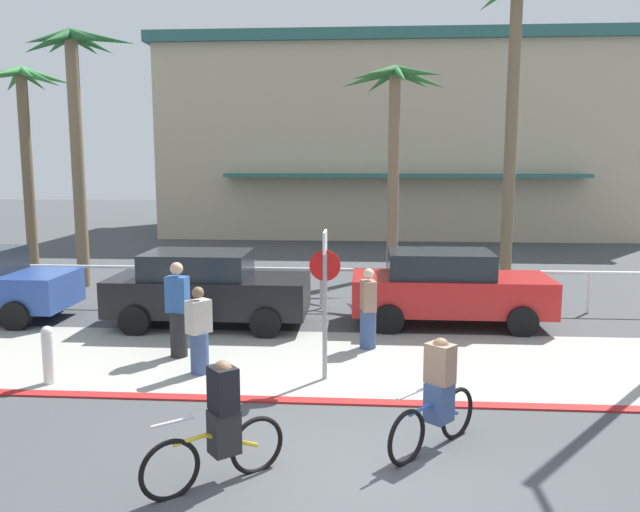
{
  "coord_description": "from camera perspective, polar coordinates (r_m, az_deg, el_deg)",
  "views": [
    {
      "loc": [
        0.02,
        -7.33,
        3.75
      ],
      "look_at": [
        -0.94,
        6.0,
        1.72
      ],
      "focal_mm": 36.18,
      "sensor_mm": 36.0,
      "label": 1
    }
  ],
  "objects": [
    {
      "name": "palm_tree_3",
      "position": [
        20.77,
        6.55,
        12.49
      ],
      "size": [
        3.34,
        3.16,
        6.62
      ],
      "color": "#846B4C",
      "rests_on": "ground"
    },
    {
      "name": "car_red_2",
      "position": [
        14.83,
        11.23,
        -2.72
      ],
      "size": [
        4.4,
        2.02,
        1.69
      ],
      "color": "red",
      "rests_on": "ground"
    },
    {
      "name": "sidewalk_strip",
      "position": [
        12.12,
        3.89,
        -9.35
      ],
      "size": [
        44.0,
        4.0,
        0.02
      ],
      "primitive_type": "cube",
      "color": "#9E9E93",
      "rests_on": "ground"
    },
    {
      "name": "pedestrian_0",
      "position": [
        12.79,
        4.28,
        -4.98
      ],
      "size": [
        0.38,
        0.44,
        1.62
      ],
      "color": "#384C7A",
      "rests_on": "ground"
    },
    {
      "name": "stop_sign_bike_lane",
      "position": [
        10.77,
        0.44,
        -2.44
      ],
      "size": [
        0.52,
        0.56,
        2.56
      ],
      "color": "gray",
      "rests_on": "ground"
    },
    {
      "name": "ground_plane",
      "position": [
        17.73,
        3.98,
        -3.59
      ],
      "size": [
        80.0,
        80.0,
        0.0
      ],
      "primitive_type": "plane",
      "color": "#424447"
    },
    {
      "name": "pedestrian_2",
      "position": [
        12.47,
        -12.45,
        -4.96
      ],
      "size": [
        0.44,
        0.37,
        1.83
      ],
      "color": "#232326",
      "rests_on": "ground"
    },
    {
      "name": "curb_paint",
      "position": [
        10.23,
        3.84,
        -12.77
      ],
      "size": [
        44.0,
        0.24,
        0.03
      ],
      "primitive_type": "cube",
      "color": "maroon",
      "rests_on": "ground"
    },
    {
      "name": "building_backdrop",
      "position": [
        34.3,
        6.98,
        10.18
      ],
      "size": [
        23.39,
        11.26,
        9.39
      ],
      "color": "#BCAD8E",
      "rests_on": "ground"
    },
    {
      "name": "cyclist_blue_0",
      "position": [
        8.66,
        10.32,
        -12.14
      ],
      "size": [
        1.25,
        1.41,
        1.5
      ],
      "color": "black",
      "rests_on": "ground"
    },
    {
      "name": "bollard_3",
      "position": [
        11.76,
        -22.89,
        -8.02
      ],
      "size": [
        0.2,
        0.2,
        1.0
      ],
      "color": "white",
      "rests_on": "ground"
    },
    {
      "name": "palm_tree_1",
      "position": [
        23.88,
        -24.8,
        11.27
      ],
      "size": [
        3.3,
        3.22,
        6.75
      ],
      "color": "brown",
      "rests_on": "ground"
    },
    {
      "name": "pedestrian_1",
      "position": [
        11.47,
        -10.64,
        -6.85
      ],
      "size": [
        0.45,
        0.47,
        1.56
      ],
      "color": "#384C7A",
      "rests_on": "ground"
    },
    {
      "name": "rail_fence",
      "position": [
        16.09,
        4.0,
        -1.82
      ],
      "size": [
        24.11,
        0.08,
        1.04
      ],
      "color": "white",
      "rests_on": "ground"
    },
    {
      "name": "palm_tree_4",
      "position": [
        21.0,
        16.78,
        16.78
      ],
      "size": [
        3.63,
        3.21,
        9.09
      ],
      "color": "#756047",
      "rests_on": "ground"
    },
    {
      "name": "car_black_1",
      "position": [
        14.66,
        -9.99,
        -2.82
      ],
      "size": [
        4.4,
        2.02,
        1.69
      ],
      "color": "black",
      "rests_on": "ground"
    },
    {
      "name": "palm_tree_2",
      "position": [
        20.1,
        -20.84,
        13.4
      ],
      "size": [
        3.32,
        3.43,
        7.35
      ],
      "color": "#756047",
      "rests_on": "ground"
    },
    {
      "name": "cyclist_yellow_1",
      "position": [
        7.76,
        -8.82,
        -14.62
      ],
      "size": [
        1.45,
        1.19,
        1.5
      ],
      "color": "black",
      "rests_on": "ground"
    }
  ]
}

